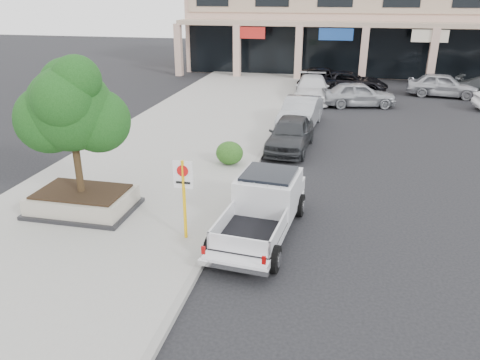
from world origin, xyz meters
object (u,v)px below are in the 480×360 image
planter_tree (77,108)px  curb_car_d (318,81)px  planter (83,201)px  curb_car_c (312,89)px  no_parking_sign (184,189)px  lot_car_d (348,82)px  pickup_truck (260,210)px  curb_car_b (300,113)px  curb_car_a (290,133)px  lot_car_a (359,94)px  lot_car_e (443,85)px

planter_tree → curb_car_d: bearing=74.6°
planter → curb_car_c: 19.48m
no_parking_sign → lot_car_d: size_ratio=0.43×
planter_tree → curb_car_c: planter_tree is taller
pickup_truck → curb_car_d: bearing=94.5°
planter → curb_car_b: bearing=64.3°
curb_car_b → curb_car_c: size_ratio=0.90×
pickup_truck → curb_car_a: (-0.11, 8.21, -0.07)m
planter_tree → curb_car_d: size_ratio=0.68×
lot_car_a → curb_car_b: bearing=139.9°
lot_car_a → lot_car_d: bearing=-3.5°
curb_car_a → lot_car_d: bearing=83.0°
no_parking_sign → curb_car_a: size_ratio=0.53×
planter → lot_car_e: (14.28, 21.72, 0.31)m
no_parking_sign → lot_car_d: 23.04m
pickup_truck → no_parking_sign: bearing=-152.0°
curb_car_b → curb_car_d: 9.60m
curb_car_c → lot_car_e: (8.52, 3.12, 0.02)m
planter → curb_car_a: curb_car_a is taller
curb_car_b → no_parking_sign: bearing=-93.4°
lot_car_a → curb_car_d: bearing=22.6°
pickup_truck → curb_car_c: 18.75m
planter → lot_car_e: size_ratio=0.69×
curb_car_a → curb_car_c: curb_car_c is taller
planter → no_parking_sign: size_ratio=1.39×
lot_car_d → lot_car_e: lot_car_e is taller
curb_car_d → curb_car_a: bearing=-93.5°
planter_tree → pickup_truck: 6.16m
curb_car_c → curb_car_a: bearing=-94.7°
no_parking_sign → lot_car_e: size_ratio=0.50×
planter → curb_car_d: bearing=74.4°
no_parking_sign → curb_car_c: no_parking_sign is taller
pickup_truck → curb_car_c: pickup_truck is taller
pickup_truck → curb_car_a: bearing=95.9°
planter → curb_car_c: (5.76, 18.60, 0.29)m
curb_car_a → curb_car_b: (0.07, 3.75, 0.04)m
curb_car_a → planter_tree: bearing=-121.4°
curb_car_a → lot_car_a: (3.09, 9.42, 0.02)m
curb_car_a → curb_car_c: (0.15, 10.54, 0.03)m
no_parking_sign → curb_car_b: no_parking_sign is taller
curb_car_b → lot_car_e: 13.12m
planter → lot_car_a: bearing=63.6°
curb_car_d → lot_car_d: curb_car_d is taller
planter → lot_car_d: lot_car_d is taller
planter_tree → lot_car_a: size_ratio=0.89×
planter → planter_tree: size_ratio=0.80×
planter_tree → lot_car_d: size_ratio=0.75×
pickup_truck → planter: bearing=-176.3°
curb_car_a → pickup_truck: bearing=-86.0°
curb_car_b → lot_car_d: curb_car_b is taller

